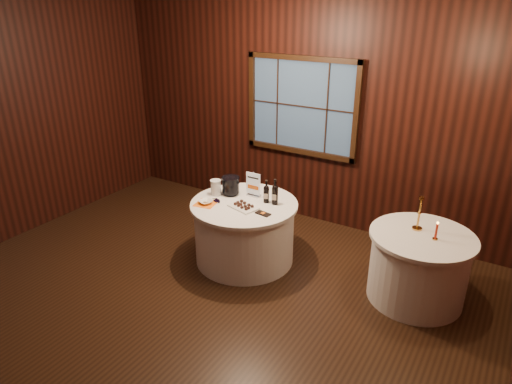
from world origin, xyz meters
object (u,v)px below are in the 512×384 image
Objects in this scene: port_bottle_left at (266,193)px; chocolate_box at (263,214)px; red_candle at (436,232)px; sign_stand at (253,188)px; port_bottle_right at (275,193)px; main_table at (244,231)px; side_table at (418,267)px; glass_pitcher at (216,187)px; grape_bunch at (218,200)px; chocolate_plate at (243,206)px; cracker_bowl at (206,202)px; brass_candlestick at (419,218)px; ice_bucket at (231,185)px.

port_bottle_left reaches higher than chocolate_box.
red_candle is at bearing 20.67° from chocolate_box.
sign_stand reaches higher than port_bottle_right.
port_bottle_right reaches higher than main_table.
glass_pitcher is at bearing -173.43° from side_table.
red_candle is (1.91, 0.11, -0.04)m from port_bottle_left.
grape_bunch reaches higher than main_table.
main_table is at bearing -87.21° from sign_stand.
chocolate_plate reaches higher than cracker_bowl.
glass_pitcher is (-0.75, -0.14, -0.04)m from port_bottle_right.
chocolate_box is 1.12× the size of cracker_bowl.
port_bottle_right is 1.60m from brass_candlestick.
chocolate_box is 0.63m from grape_bunch.
ice_bucket is at bearing -175.64° from side_table.
sign_stand is 0.85× the size of brass_candlestick.
chocolate_plate is (-0.15, -0.27, -0.10)m from port_bottle_left.
brass_candlestick reaches higher than main_table.
sign_stand is 0.46m from grape_bunch.
main_table is 0.57m from port_bottle_left.
grape_bunch is 0.15m from cracker_bowl.
sign_stand is at bearing 46.12° from glass_pitcher.
side_table is at bearing 8.53° from main_table.
grape_bunch is at bearing -155.40° from main_table.
ice_bucket is (-0.28, 0.13, 0.50)m from main_table.
cracker_bowl is (0.05, -0.28, -0.07)m from glass_pitcher.
sign_stand is 1.39× the size of ice_bucket.
red_candle is (2.40, 0.14, -0.04)m from ice_bucket.
sign_stand is 1.93m from brass_candlestick.
brass_candlestick is (1.91, 0.40, 0.52)m from main_table.
chocolate_box is 1.66m from brass_candlestick.
brass_candlestick is at bearing -12.96° from port_bottle_left.
sign_stand is 1.01× the size of port_bottle_right.
sign_stand reaches higher than cracker_bowl.
glass_pitcher is 0.96× the size of red_candle.
port_bottle_right is at bearing 3.55° from ice_bucket.
ice_bucket reaches higher than grape_bunch.
sign_stand is 0.34m from port_bottle_right.
red_candle reaches higher than chocolate_box.
brass_candlestick is (-0.09, 0.10, 0.52)m from side_table.
side_table is 7.03× the size of cracker_bowl.
sign_stand is at bearing 92.81° from main_table.
cracker_bowl is (-0.09, -0.13, 0.00)m from grape_bunch.
cracker_bowl is at bearing -162.11° from port_bottle_right.
cracker_bowl reaches higher than side_table.
sign_stand is 2.05× the size of cracker_bowl.
main_table is 6.37× the size of red_candle.
brass_candlestick is (2.29, 0.65, 0.11)m from cracker_bowl.
chocolate_box is at bearing 7.13° from glass_pitcher.
chocolate_plate reaches higher than chocolate_box.
cracker_bowl reaches higher than chocolate_box.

